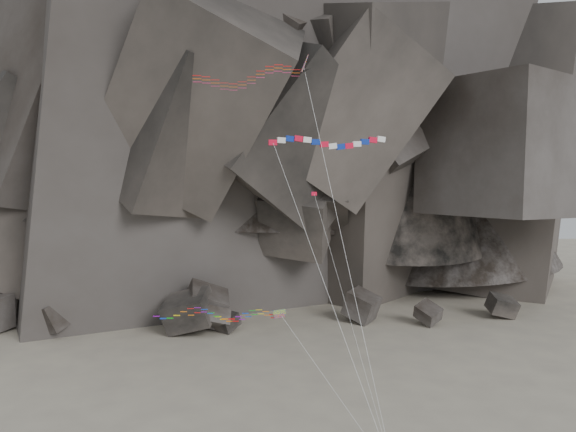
{
  "coord_description": "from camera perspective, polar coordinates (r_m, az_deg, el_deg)",
  "views": [
    {
      "loc": [
        -4.54,
        -47.93,
        23.93
      ],
      "look_at": [
        1.39,
        6.0,
        19.31
      ],
      "focal_mm": 35.0,
      "sensor_mm": 36.0,
      "label": 1
    }
  ],
  "objects": [
    {
      "name": "pennant_kite",
      "position": [
        49.29,
        4.37,
        -3.78
      ],
      "size": [
        4.32,
        12.98,
        20.4
      ],
      "rotation": [
        0.0,
        0.0,
        0.23
      ],
      "color": "red",
      "rests_on": "ground"
    },
    {
      "name": "parafoil_kite",
      "position": [
        53.73,
        -7.63,
        -9.82
      ],
      "size": [
        19.39,
        14.15,
        9.54
      ],
      "rotation": [
        0.0,
        0.0,
        0.02
      ],
      "color": "#E3FD0E",
      "rests_on": "ground"
    },
    {
      "name": "headland",
      "position": [
        119.4,
        -4.14,
        13.56
      ],
      "size": [
        110.0,
        70.0,
        84.0
      ],
      "primitive_type": null,
      "color": "#4C443E",
      "rests_on": "ground"
    },
    {
      "name": "boulder_field",
      "position": [
        86.48,
        -12.31,
        -9.83
      ],
      "size": [
        85.07,
        14.6,
        7.74
      ],
      "color": "#47423F",
      "rests_on": "ground"
    },
    {
      "name": "banner_kite",
      "position": [
        51.12,
        4.07,
        7.35
      ],
      "size": [
        10.76,
        12.67,
        25.52
      ],
      "rotation": [
        0.0,
        0.0,
        0.03
      ],
      "color": "red",
      "rests_on": "ground"
    },
    {
      "name": "delta_kite",
      "position": [
        49.21,
        -4.55,
        13.91
      ],
      "size": [
        15.31,
        11.38,
        32.38
      ],
      "rotation": [
        0.0,
        0.0,
        -0.06
      ],
      "color": "red",
      "rests_on": "ground"
    }
  ]
}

